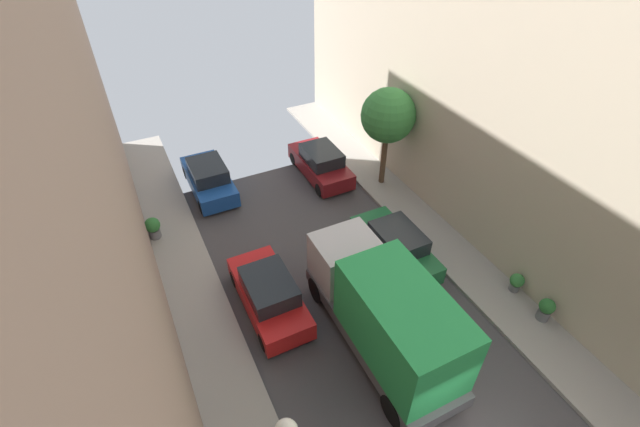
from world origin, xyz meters
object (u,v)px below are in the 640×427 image
Objects in this scene: parked_car_right_3 at (321,163)px; delivery_truck at (385,313)px; parked_car_right_2 at (395,246)px; parked_car_left_4 at (209,178)px; parked_car_left_3 at (269,294)px; street_tree_1 at (388,116)px; potted_plant_2 at (153,227)px; potted_plant_0 at (546,309)px; potted_plant_1 at (517,282)px.

parked_car_right_3 is 0.64× the size of delivery_truck.
delivery_truck is at bearing -129.51° from parked_car_right_2.
parked_car_left_3 is at bearing -90.00° from parked_car_left_4.
street_tree_1 reaches higher than delivery_truck.
parked_car_left_4 is 4.31× the size of potted_plant_2.
parked_car_left_3 is 9.61m from potted_plant_0.
parked_car_left_3 and parked_car_right_3 have the same top height.
parked_car_left_3 is at bearing -148.25° from street_tree_1.
parked_car_left_4 and parked_car_right_2 have the same top height.
parked_car_right_3 is at bearing 139.45° from street_tree_1.
delivery_truck is at bearing -56.68° from potted_plant_2.
parked_car_right_2 is 4.60× the size of potted_plant_0.
parked_car_right_3 is at bearing 51.62° from parked_car_left_3.
street_tree_1 reaches higher than parked_car_right_2.
delivery_truck is at bearing -122.41° from street_tree_1.
street_tree_1 is at bearing -22.36° from parked_car_left_4.
potted_plant_2 is (-3.04, 5.56, -0.04)m from parked_car_left_3.
parked_car_left_3 is at bearing 158.33° from potted_plant_1.
parked_car_right_3 reaches higher than potted_plant_1.
parked_car_right_3 is at bearing 90.00° from parked_car_right_2.
potted_plant_0 is at bearing -15.81° from delivery_truck.
parked_car_left_3 reaches higher than potted_plant_1.
delivery_truck is 7.23× the size of potted_plant_0.
parked_car_right_2 reaches higher than potted_plant_0.
parked_car_left_3 is 0.64× the size of delivery_truck.
parked_car_left_4 is at bearing 103.60° from delivery_truck.
potted_plant_1 is at bearing -37.85° from potted_plant_2.
street_tree_1 is at bearing -40.55° from parked_car_right_3.
parked_car_left_4 reaches higher than potted_plant_2.
potted_plant_2 is at bearing 147.13° from parked_car_right_2.
potted_plant_0 is 1.42m from potted_plant_1.
potted_plant_2 is (-10.80, 0.76, -3.02)m from street_tree_1.
parked_car_right_3 is 10.40m from delivery_truck.
potted_plant_2 is at bearing -171.53° from parked_car_right_3.
parked_car_right_3 is 4.60× the size of potted_plant_0.
parked_car_right_2 is 1.00× the size of parked_car_right_3.
potted_plant_0 is (8.34, -12.76, -0.07)m from parked_car_left_4.
parked_car_right_2 is at bearing 50.49° from delivery_truck.
potted_plant_1 is (5.73, -0.19, -1.22)m from delivery_truck.
delivery_truck is at bearing 164.19° from potted_plant_0.
parked_car_left_3 is 1.00× the size of parked_car_right_2.
parked_car_right_3 reaches higher than potted_plant_2.
potted_plant_1 is at bearing -53.38° from parked_car_left_4.
delivery_truck is 6.77× the size of potted_plant_2.
potted_plant_2 is (-11.38, 10.33, 0.03)m from potted_plant_0.
parked_car_left_4 is at bearing 126.62° from potted_plant_1.
potted_plant_0 is (2.94, -11.58, -0.07)m from parked_car_right_3.
delivery_truck reaches higher than potted_plant_0.
parked_car_right_3 is at bearing 74.87° from delivery_truck.
parked_car_left_4 is at bearing 157.64° from street_tree_1.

